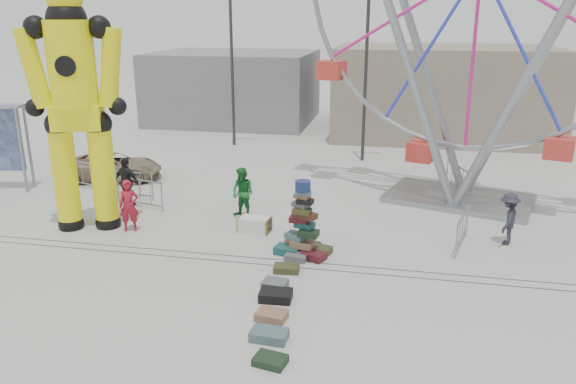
% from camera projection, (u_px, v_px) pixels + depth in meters
% --- Properties ---
extents(ground, '(90.00, 90.00, 0.00)m').
position_uv_depth(ground, '(218.00, 270.00, 15.44)').
color(ground, '#9E9E99').
rests_on(ground, ground).
extents(track_line_near, '(40.00, 0.04, 0.01)m').
position_uv_depth(track_line_near, '(224.00, 261.00, 16.00)').
color(track_line_near, '#47443F').
rests_on(track_line_near, ground).
extents(track_line_far, '(40.00, 0.04, 0.01)m').
position_uv_depth(track_line_far, '(229.00, 255.00, 16.37)').
color(track_line_far, '#47443F').
rests_on(track_line_far, ground).
extents(building_right, '(12.00, 8.00, 5.00)m').
position_uv_depth(building_right, '(443.00, 91.00, 32.04)').
color(building_right, gray).
rests_on(building_right, ground).
extents(building_left, '(10.00, 8.00, 4.40)m').
position_uv_depth(building_left, '(235.00, 87.00, 36.45)').
color(building_left, gray).
rests_on(building_left, ground).
extents(lamp_post_right, '(1.41, 0.25, 8.00)m').
position_uv_depth(lamp_post_right, '(368.00, 65.00, 25.63)').
color(lamp_post_right, '#2D2D30').
rests_on(lamp_post_right, ground).
extents(lamp_post_left, '(1.41, 0.25, 8.00)m').
position_uv_depth(lamp_post_left, '(234.00, 60.00, 28.82)').
color(lamp_post_left, '#2D2D30').
rests_on(lamp_post_left, ground).
extents(suitcase_tower, '(1.72, 1.43, 2.26)m').
position_uv_depth(suitcase_tower, '(303.00, 234.00, 16.28)').
color(suitcase_tower, '#1A504E').
rests_on(suitcase_tower, ground).
extents(crash_test_dummy, '(3.17, 1.49, 8.01)m').
position_uv_depth(crash_test_dummy, '(76.00, 99.00, 17.26)').
color(crash_test_dummy, black).
rests_on(crash_test_dummy, ground).
extents(steamer_trunk, '(1.08, 0.70, 0.48)m').
position_uv_depth(steamer_trunk, '(254.00, 225.00, 18.12)').
color(steamer_trunk, silver).
rests_on(steamer_trunk, ground).
extents(row_case_0, '(0.73, 0.50, 0.19)m').
position_uv_depth(row_case_0, '(287.00, 269.00, 15.33)').
color(row_case_0, '#3F4020').
rests_on(row_case_0, ground).
extents(row_case_1, '(0.69, 0.58, 0.21)m').
position_uv_depth(row_case_1, '(275.00, 284.00, 14.41)').
color(row_case_1, slate).
rests_on(row_case_1, ground).
extents(row_case_2, '(0.82, 0.59, 0.24)m').
position_uv_depth(row_case_2, '(276.00, 295.00, 13.81)').
color(row_case_2, black).
rests_on(row_case_2, ground).
extents(row_case_3, '(0.76, 0.61, 0.19)m').
position_uv_depth(row_case_3, '(271.00, 315.00, 12.95)').
color(row_case_3, '#93664B').
rests_on(row_case_3, ground).
extents(row_case_4, '(0.83, 0.56, 0.22)m').
position_uv_depth(row_case_4, '(269.00, 335.00, 12.13)').
color(row_case_4, '#4B656B').
rests_on(row_case_4, ground).
extents(row_case_5, '(0.72, 0.59, 0.16)m').
position_uv_depth(row_case_5, '(270.00, 360.00, 11.29)').
color(row_case_5, '#1A301D').
rests_on(row_case_5, ground).
extents(barricade_dummy_a, '(1.95, 0.67, 1.10)m').
position_uv_depth(barricade_dummy_a, '(73.00, 173.00, 22.87)').
color(barricade_dummy_a, gray).
rests_on(barricade_dummy_a, ground).
extents(barricade_dummy_b, '(2.00, 0.19, 1.10)m').
position_uv_depth(barricade_dummy_b, '(128.00, 185.00, 21.24)').
color(barricade_dummy_b, gray).
rests_on(barricade_dummy_b, ground).
extents(barricade_dummy_c, '(1.96, 0.59, 1.10)m').
position_uv_depth(barricade_dummy_c, '(140.00, 193.00, 20.28)').
color(barricade_dummy_c, gray).
rests_on(barricade_dummy_c, ground).
extents(barricade_wheel_front, '(0.59, 1.96, 1.10)m').
position_uv_depth(barricade_wheel_front, '(462.00, 230.00, 16.84)').
color(barricade_wheel_front, gray).
rests_on(barricade_wheel_front, ground).
extents(barricade_wheel_back, '(0.72, 1.93, 1.10)m').
position_uv_depth(barricade_wheel_back, '(457.00, 179.00, 22.06)').
color(barricade_wheel_back, gray).
rests_on(barricade_wheel_back, ground).
extents(pedestrian_red, '(0.73, 0.60, 1.70)m').
position_uv_depth(pedestrian_red, '(129.00, 206.00, 18.01)').
color(pedestrian_red, maroon).
rests_on(pedestrian_red, ground).
extents(pedestrian_green, '(1.05, 0.95, 1.76)m').
position_uv_depth(pedestrian_green, '(243.00, 193.00, 19.19)').
color(pedestrian_green, '#196629').
rests_on(pedestrian_green, ground).
extents(pedestrian_black, '(1.14, 0.70, 1.81)m').
position_uv_depth(pedestrian_black, '(127.00, 182.00, 20.35)').
color(pedestrian_black, black).
rests_on(pedestrian_black, ground).
extents(pedestrian_grey, '(0.91, 1.18, 1.61)m').
position_uv_depth(pedestrian_grey, '(508.00, 219.00, 16.99)').
color(pedestrian_grey, '#242430').
rests_on(pedestrian_grey, ground).
extents(parked_suv, '(4.39, 2.77, 1.13)m').
position_uv_depth(parked_suv, '(112.00, 167.00, 23.73)').
color(parked_suv, '#8C785A').
rests_on(parked_suv, ground).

